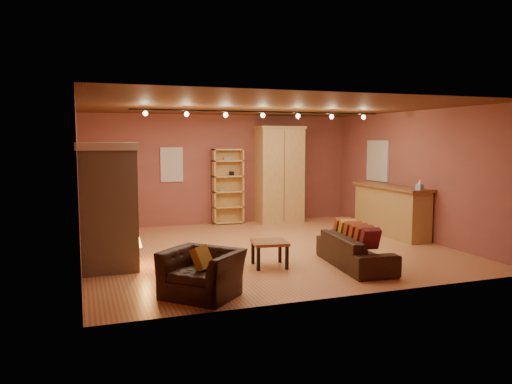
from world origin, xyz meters
name	(u,v)px	position (x,y,z in m)	size (l,w,h in m)	color
floor	(266,248)	(0.00, 0.00, 0.00)	(7.00, 7.00, 0.00)	#AC673D
ceiling	(266,107)	(0.00, 0.00, 2.80)	(7.00, 7.00, 0.00)	#58341B
back_wall	(222,170)	(0.00, 3.25, 1.40)	(7.00, 0.02, 2.80)	brown
left_wall	(78,184)	(-3.50, 0.00, 1.40)	(0.02, 6.50, 2.80)	brown
right_wall	(414,175)	(3.50, 0.00, 1.40)	(0.02, 6.50, 2.80)	brown
fireplace	(108,206)	(-3.04, -0.60, 1.06)	(1.01, 0.98, 2.12)	tan
back_window	(172,165)	(-1.30, 3.23, 1.55)	(0.56, 0.04, 0.86)	beige
bookcase	(227,186)	(0.12, 3.15, 0.99)	(0.79, 0.31, 1.94)	tan
armoire	(280,174)	(1.48, 2.93, 1.26)	(1.23, 0.70, 2.51)	tan
bar_counter	(391,210)	(3.20, 0.41, 0.58)	(0.63, 2.37, 1.13)	#AC8B4F
tissue_box	(420,186)	(3.15, -0.65, 1.22)	(0.15, 0.15, 0.23)	#86B5D6
right_window	(378,161)	(3.47, 1.40, 1.65)	(0.05, 0.90, 1.00)	beige
loveseat	(355,244)	(0.94, -1.84, 0.38)	(0.73, 1.90, 0.77)	black
armchair	(202,265)	(-1.92, -2.57, 0.44)	(1.16, 1.16, 0.87)	black
coffee_table	(270,245)	(-0.45, -1.36, 0.38)	(0.67, 0.67, 0.44)	brown
track_rail	(263,114)	(0.00, 0.20, 2.68)	(5.20, 0.09, 0.13)	black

